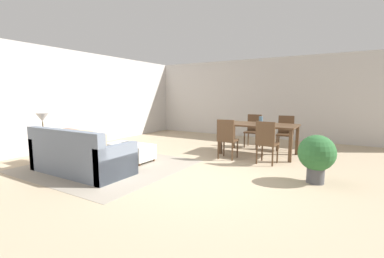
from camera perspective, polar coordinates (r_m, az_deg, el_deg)
name	(u,v)px	position (r m, az deg, el deg)	size (l,w,h in m)	color
ground_plane	(201,177)	(4.81, 2.01, -10.31)	(10.80, 10.80, 0.00)	tan
wall_back	(273,99)	(9.28, 17.25, 6.32)	(9.00, 0.12, 2.70)	beige
wall_left	(68,99)	(8.09, -25.29, 5.86)	(0.12, 11.00, 2.70)	beige
area_rug	(108,166)	(5.78, -17.74, -7.59)	(3.00, 2.80, 0.01)	gray
couch	(80,157)	(5.40, -23.24, -5.62)	(2.01, 0.89, 0.86)	slate
ottoman_table	(130,151)	(6.05, -13.41, -4.66)	(1.09, 0.57, 0.39)	silver
side_table	(44,143)	(6.51, -29.48, -2.60)	(0.40, 0.40, 0.56)	brown
table_lamp	(42,118)	(6.45, -29.78, 2.03)	(0.26, 0.26, 0.53)	brown
dining_table	(259,127)	(6.67, 14.34, 0.36)	(1.79, 0.98, 0.76)	#513823
dining_chair_near_left	(227,137)	(6.03, 7.58, -1.69)	(0.41, 0.41, 0.92)	#513823
dining_chair_near_right	(266,140)	(5.74, 15.87, -2.36)	(0.42, 0.42, 0.92)	#513823
dining_chair_far_left	(253,129)	(7.64, 13.20, 0.07)	(0.41, 0.41, 0.92)	#513823
dining_chair_far_right	(285,131)	(7.39, 19.65, -0.40)	(0.43, 0.43, 0.92)	#513823
vase_centerpiece	(261,120)	(6.68, 14.74, 1.87)	(0.09, 0.09, 0.18)	slate
book_on_ottoman	(129,143)	(6.04, -13.55, -2.95)	(0.26, 0.20, 0.03)	#333338
potted_plant	(317,155)	(4.82, 25.47, -5.08)	(0.60, 0.60, 0.81)	#4C4C51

